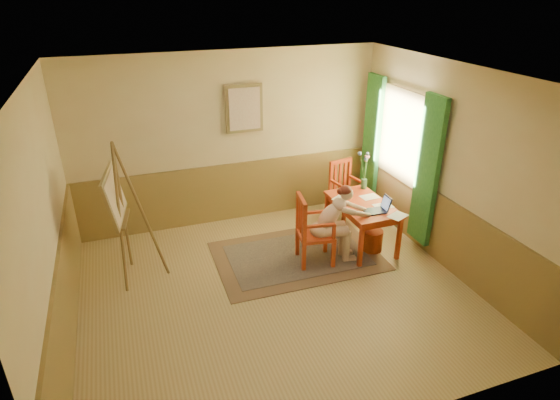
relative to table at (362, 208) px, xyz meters
name	(u,v)px	position (x,y,z in m)	size (l,w,h in m)	color
room	(276,195)	(-1.61, -0.70, 0.77)	(5.04, 4.54, 2.84)	tan
wainscot	(258,230)	(-1.61, 0.10, -0.13)	(5.00, 4.50, 1.00)	olive
window	(399,149)	(0.80, 0.40, 0.71)	(0.12, 2.01, 2.20)	white
wall_portrait	(244,109)	(-1.36, 1.51, 1.27)	(0.60, 0.05, 0.76)	olive
rug	(297,256)	(-1.04, 0.01, -0.62)	(2.43, 1.64, 0.02)	#8C7251
table	(362,208)	(0.00, 0.00, 0.00)	(0.73, 1.21, 0.72)	#D0481F
chair_left	(312,230)	(-0.90, -0.20, -0.11)	(0.55, 0.53, 1.05)	#D0481F
chair_back	(345,190)	(0.20, 0.93, -0.13)	(0.52, 0.53, 1.01)	#D0481F
figure	(334,221)	(-0.58, -0.25, 0.02)	(0.89, 0.45, 1.17)	beige
laptop	(378,208)	(0.07, -0.32, 0.13)	(0.37, 0.23, 0.22)	#1E2338
papers	(372,204)	(0.11, -0.09, 0.09)	(0.82, 1.10, 0.00)	white
vase	(364,172)	(0.28, 0.49, 0.36)	(0.21, 0.29, 0.60)	#3F724C
wastebasket	(372,240)	(0.10, -0.20, -0.46)	(0.31, 0.31, 0.33)	#A13C1A
easel	(118,201)	(-3.41, 0.30, 0.53)	(0.71, 0.88, 1.97)	brown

